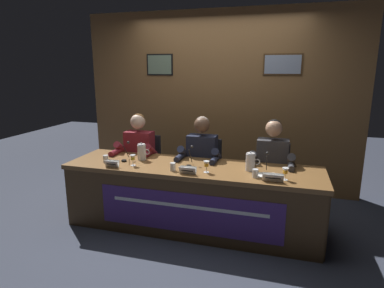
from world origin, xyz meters
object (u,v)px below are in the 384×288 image
chair_left (144,170)px  nameplate_left (112,164)px  panelist_left (137,154)px  water_cup_center (173,167)px  juice_glass_center (206,165)px  microphone_center (190,160)px  microphone_left (125,154)px  chair_center (204,175)px  water_cup_left (106,159)px  panelist_right (272,164)px  microphone_right (266,167)px  water_pitcher_right_side (251,162)px  water_pitcher_left_side (142,152)px  nameplate_center (188,170)px  juice_glass_left (133,158)px  nameplate_right (273,178)px  panelist_center (200,159)px  document_stack_right (265,175)px  chair_right (271,181)px  juice_glass_right (285,172)px  water_cup_right (255,174)px  conference_table (189,189)px

chair_left → nameplate_left: chair_left is taller
panelist_left → water_cup_center: bearing=-40.0°
juice_glass_center → water_cup_center: 0.36m
microphone_center → panelist_left: bearing=155.3°
chair_left → microphone_left: bearing=-86.0°
chair_center → water_cup_center: size_ratio=10.56×
water_cup_left → panelist_right: bearing=15.7°
microphone_right → water_pitcher_right_side: microphone_right is taller
microphone_right → water_pitcher_left_side: microphone_right is taller
nameplate_left → microphone_right: bearing=8.2°
microphone_left → panelist_right: panelist_right is taller
chair_left → nameplate_center: chair_left is taller
juice_glass_left → nameplate_right: bearing=-3.8°
juice_glass_left → chair_left: bearing=106.1°
water_cup_center → panelist_right: size_ratio=0.07×
microphone_left → panelist_center: panelist_center is taller
panelist_left → chair_left: bearing=90.0°
microphone_center → water_pitcher_right_side: microphone_center is taller
juice_glass_center → document_stack_right: (0.60, 0.06, -0.08)m
microphone_right → chair_right: bearing=86.4°
chair_center → microphone_left: bearing=-144.0°
panelist_left → water_cup_left: 0.54m
panelist_left → chair_center: size_ratio=1.36×
panelist_center → juice_glass_right: (1.00, -0.57, 0.11)m
juice_glass_left → panelist_right: bearing=20.2°
panelist_left → nameplate_right: (1.74, -0.65, 0.06)m
nameplate_right → juice_glass_center: bearing=172.2°
panelist_left → nameplate_left: panelist_left is taller
microphone_left → nameplate_center: size_ratio=1.22×
water_cup_right → water_pitcher_right_side: size_ratio=0.40×
chair_right → microphone_center: bearing=-146.3°
microphone_center → panelist_right: panelist_right is taller
microphone_left → panelist_right: (1.66, 0.39, -0.09)m
nameplate_center → water_cup_right: water_cup_right is taller
conference_table → water_pitcher_left_side: bearing=164.6°
conference_table → panelist_left: size_ratio=2.33×
juice_glass_center → microphone_right: 0.61m
panelist_center → chair_right: bearing=13.2°
nameplate_center → panelist_right: 1.05m
nameplate_right → microphone_center: bearing=163.7°
microphone_left → nameplate_right: microphone_left is taller
nameplate_left → chair_right: size_ratio=0.17×
panelist_center → water_cup_right: (0.71, -0.57, 0.06)m
juice_glass_left → chair_right: 1.71m
microphone_center → chair_center: bearing=87.9°
panelist_left → water_cup_right: bearing=-19.9°
nameplate_center → microphone_right: bearing=16.4°
juice_glass_right → water_pitcher_left_side: size_ratio=0.59×
nameplate_left → juice_glass_left: juice_glass_left is taller
chair_center → nameplate_right: bearing=-43.6°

